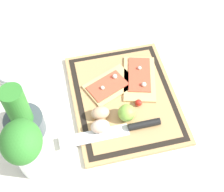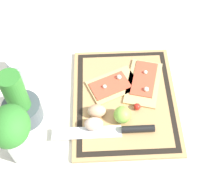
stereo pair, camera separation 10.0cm
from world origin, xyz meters
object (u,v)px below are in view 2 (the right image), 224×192
(egg_pink, at_px, (94,124))
(sauce_jar, at_px, (23,70))
(lime, at_px, (122,115))
(herb_glass, at_px, (13,133))
(herb_pot, at_px, (20,104))
(pizza_slice_far, at_px, (113,85))
(egg_brown, at_px, (97,111))
(pizza_slice_near, at_px, (144,82))
(cherry_tomato_red, at_px, (137,107))
(knife, at_px, (120,130))

(egg_pink, bearing_deg, sauce_jar, 47.79)
(lime, relative_size, herb_glass, 0.25)
(herb_glass, bearing_deg, herb_pot, 5.10)
(pizza_slice_far, xyz_separation_m, herb_glass, (-0.22, 0.27, 0.11))
(egg_pink, xyz_separation_m, herb_glass, (-0.07, 0.21, 0.09))
(herb_pot, xyz_separation_m, sauce_jar, (0.15, 0.01, -0.03))
(pizza_slice_far, distance_m, egg_brown, 0.12)
(lime, bearing_deg, pizza_slice_near, -30.71)
(egg_brown, distance_m, sauce_jar, 0.30)
(egg_pink, bearing_deg, pizza_slice_near, -46.33)
(pizza_slice_far, xyz_separation_m, egg_pink, (-0.15, 0.06, 0.02))
(egg_brown, bearing_deg, egg_pink, 167.91)
(pizza_slice_far, xyz_separation_m, sauce_jar, (0.06, 0.30, 0.02))
(pizza_slice_near, relative_size, egg_pink, 3.64)
(pizza_slice_near, height_order, egg_pink, egg_pink)
(pizza_slice_far, distance_m, herb_pot, 0.30)
(pizza_slice_near, height_order, herb_pot, herb_pot)
(pizza_slice_far, bearing_deg, lime, -169.69)
(lime, xyz_separation_m, sauce_jar, (0.19, 0.32, 0.00))
(pizza_slice_far, bearing_deg, sauce_jar, 78.94)
(pizza_slice_near, height_order, egg_brown, egg_brown)
(lime, height_order, sauce_jar, sauce_jar)
(herb_pot, bearing_deg, egg_pink, -104.93)
(pizza_slice_near, xyz_separation_m, pizza_slice_far, (-0.01, 0.11, 0.00))
(cherry_tomato_red, bearing_deg, egg_pink, 113.95)
(pizza_slice_far, bearing_deg, egg_pink, 157.37)
(cherry_tomato_red, height_order, herb_pot, herb_pot)
(egg_pink, xyz_separation_m, sauce_jar, (0.21, 0.23, 0.01))
(pizza_slice_near, distance_m, egg_pink, 0.24)
(pizza_slice_far, xyz_separation_m, knife, (-0.17, -0.02, 0.00))
(egg_brown, relative_size, herb_pot, 0.28)
(pizza_slice_near, distance_m, sauce_jar, 0.41)
(pizza_slice_near, xyz_separation_m, cherry_tomato_red, (-0.10, 0.03, 0.01))
(egg_brown, relative_size, herb_glass, 0.27)
(knife, bearing_deg, herb_pot, 75.60)
(lime, bearing_deg, knife, 169.23)
(pizza_slice_far, height_order, cherry_tomato_red, pizza_slice_far)
(pizza_slice_far, relative_size, sauce_jar, 1.81)
(herb_pot, bearing_deg, sauce_jar, 5.53)
(pizza_slice_near, bearing_deg, herb_glass, 121.40)
(knife, distance_m, herb_pot, 0.31)
(cherry_tomato_red, bearing_deg, herb_glass, 110.56)
(pizza_slice_far, bearing_deg, egg_brown, 153.37)
(herb_glass, bearing_deg, egg_pink, -71.77)
(pizza_slice_far, height_order, herb_glass, herb_glass)
(cherry_tomato_red, height_order, herb_glass, herb_glass)
(pizza_slice_far, distance_m, sauce_jar, 0.31)
(egg_brown, xyz_separation_m, herb_pot, (0.01, 0.23, 0.03))
(herb_pot, relative_size, sauce_jar, 1.95)
(egg_pink, relative_size, herb_pot, 0.28)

